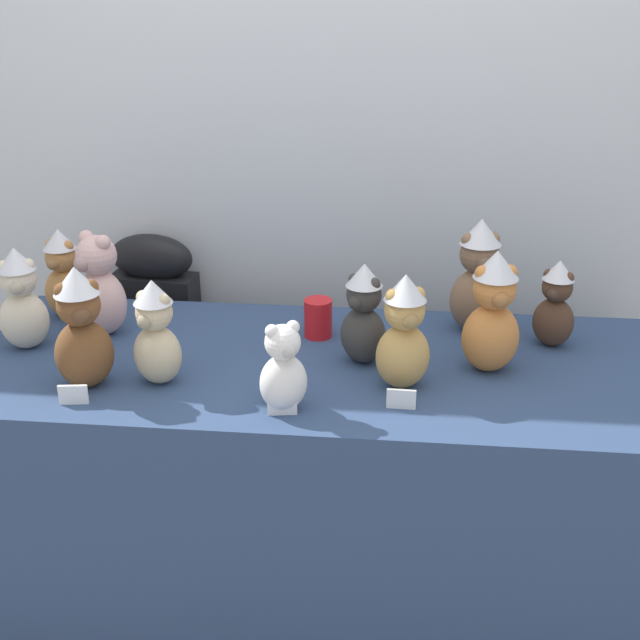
% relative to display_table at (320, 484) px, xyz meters
% --- Properties ---
extents(wall_back, '(7.00, 0.08, 2.60)m').
position_rel_display_table_xyz_m(wall_back, '(0.00, 0.63, 0.91)').
color(wall_back, silver).
rests_on(wall_back, ground_plane).
extents(display_table, '(1.89, 0.76, 0.79)m').
position_rel_display_table_xyz_m(display_table, '(0.00, 0.00, 0.00)').
color(display_table, navy).
rests_on(display_table, ground_plane).
extents(instrument_case, '(0.29, 0.15, 0.96)m').
position_rel_display_table_xyz_m(instrument_case, '(-0.61, 0.51, 0.09)').
color(instrument_case, black).
rests_on(instrument_case, ground_plane).
extents(teddy_bear_caramel, '(0.15, 0.13, 0.27)m').
position_rel_display_table_xyz_m(teddy_bear_caramel, '(-0.79, 0.23, 0.53)').
color(teddy_bear_caramel, '#B27A42').
rests_on(teddy_bear_caramel, display_table).
extents(teddy_bear_mocha, '(0.18, 0.16, 0.33)m').
position_rel_display_table_xyz_m(teddy_bear_mocha, '(0.42, 0.25, 0.56)').
color(teddy_bear_mocha, '#7F6047').
rests_on(teddy_bear_mocha, display_table).
extents(teddy_bear_honey, '(0.16, 0.15, 0.30)m').
position_rel_display_table_xyz_m(teddy_bear_honey, '(0.22, -0.12, 0.54)').
color(teddy_bear_honey, tan).
rests_on(teddy_bear_honey, display_table).
extents(teddy_bear_cocoa, '(0.14, 0.13, 0.25)m').
position_rel_display_table_xyz_m(teddy_bear_cocoa, '(0.63, 0.17, 0.51)').
color(teddy_bear_cocoa, '#4C3323').
rests_on(teddy_bear_cocoa, display_table).
extents(teddy_bear_sand, '(0.15, 0.14, 0.28)m').
position_rel_display_table_xyz_m(teddy_bear_sand, '(-0.39, -0.16, 0.53)').
color(teddy_bear_sand, '#CCB78E').
rests_on(teddy_bear_sand, display_table).
extents(teddy_bear_snow, '(0.15, 0.14, 0.22)m').
position_rel_display_table_xyz_m(teddy_bear_snow, '(-0.06, -0.26, 0.50)').
color(teddy_bear_snow, white).
rests_on(teddy_bear_snow, display_table).
extents(teddy_bear_chestnut, '(0.18, 0.17, 0.32)m').
position_rel_display_table_xyz_m(teddy_bear_chestnut, '(-0.57, -0.20, 0.55)').
color(teddy_bear_chestnut, brown).
rests_on(teddy_bear_chestnut, display_table).
extents(teddy_bear_charcoal, '(0.16, 0.15, 0.28)m').
position_rel_display_table_xyz_m(teddy_bear_charcoal, '(0.11, 0.01, 0.53)').
color(teddy_bear_charcoal, '#383533').
rests_on(teddy_bear_charcoal, display_table).
extents(teddy_bear_cream, '(0.16, 0.15, 0.29)m').
position_rel_display_table_xyz_m(teddy_bear_cream, '(-0.81, 0.01, 0.53)').
color(teddy_bear_cream, beige).
rests_on(teddy_bear_cream, display_table).
extents(teddy_bear_ginger, '(0.17, 0.15, 0.33)m').
position_rel_display_table_xyz_m(teddy_bear_ginger, '(0.44, -0.00, 0.55)').
color(teddy_bear_ginger, '#D17F3D').
rests_on(teddy_bear_ginger, display_table).
extents(teddy_bear_blush, '(0.20, 0.19, 0.30)m').
position_rel_display_table_xyz_m(teddy_bear_blush, '(-0.64, 0.12, 0.53)').
color(teddy_bear_blush, beige).
rests_on(teddy_bear_blush, display_table).
extents(party_cup_red, '(0.08, 0.08, 0.11)m').
position_rel_display_table_xyz_m(party_cup_red, '(-0.02, 0.16, 0.45)').
color(party_cup_red, red).
rests_on(party_cup_red, display_table).
extents(name_card_front_left, '(0.07, 0.01, 0.05)m').
position_rel_display_table_xyz_m(name_card_front_left, '(0.22, -0.23, 0.42)').
color(name_card_front_left, white).
rests_on(name_card_front_left, display_table).
extents(name_card_front_middle, '(0.07, 0.02, 0.05)m').
position_rel_display_table_xyz_m(name_card_front_middle, '(-0.57, -0.29, 0.42)').
color(name_card_front_middle, white).
rests_on(name_card_front_middle, display_table).
extents(name_card_front_right, '(0.07, 0.02, 0.05)m').
position_rel_display_table_xyz_m(name_card_front_right, '(-0.06, -0.29, 0.42)').
color(name_card_front_right, white).
rests_on(name_card_front_right, display_table).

